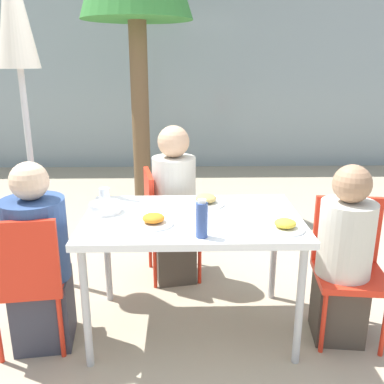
# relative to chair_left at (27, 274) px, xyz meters

# --- Properties ---
(ground_plane) EXTENTS (24.00, 24.00, 0.00)m
(ground_plane) POSITION_rel_chair_left_xyz_m (0.93, 0.20, -0.49)
(ground_plane) COLOR tan
(building_facade) EXTENTS (10.00, 0.20, 3.00)m
(building_facade) POSITION_rel_chair_left_xyz_m (0.93, 4.63, 1.01)
(building_facade) COLOR #89999E
(building_facade) RESTS_ON ground
(dining_table) EXTENTS (1.28, 0.81, 0.76)m
(dining_table) POSITION_rel_chair_left_xyz_m (0.93, 0.20, 0.20)
(dining_table) COLOR white
(dining_table) RESTS_ON ground
(chair_left) EXTENTS (0.45, 0.45, 0.85)m
(chair_left) POSITION_rel_chair_left_xyz_m (0.00, 0.00, 0.00)
(chair_left) COLOR red
(chair_left) RESTS_ON ground
(person_left) EXTENTS (0.36, 0.36, 1.12)m
(person_left) POSITION_rel_chair_left_xyz_m (0.04, 0.09, 0.03)
(person_left) COLOR #383842
(person_left) RESTS_ON ground
(chair_right) EXTENTS (0.44, 0.44, 0.85)m
(chair_right) POSITION_rel_chair_left_xyz_m (1.88, 0.17, 0.00)
(chair_right) COLOR red
(chair_right) RESTS_ON ground
(person_right) EXTENTS (0.32, 0.32, 1.09)m
(person_right) POSITION_rel_chair_left_xyz_m (1.82, 0.09, 0.03)
(person_right) COLOR #473D33
(person_right) RESTS_ON ground
(chair_far) EXTENTS (0.46, 0.46, 0.85)m
(chair_far) POSITION_rel_chair_left_xyz_m (0.72, 0.89, 0.00)
(chair_far) COLOR red
(chair_far) RESTS_ON ground
(person_far) EXTENTS (0.33, 0.33, 1.20)m
(person_far) POSITION_rel_chair_left_xyz_m (0.81, 0.85, 0.09)
(person_far) COLOR #473D33
(person_far) RESTS_ON ground
(closed_umbrella) EXTENTS (0.36, 0.36, 2.39)m
(closed_umbrella) POSITION_rel_chair_left_xyz_m (-0.22, 0.87, 1.27)
(closed_umbrella) COLOR #333333
(closed_umbrella) RESTS_ON ground
(plate_0) EXTENTS (0.24, 0.24, 0.07)m
(plate_0) POSITION_rel_chair_left_xyz_m (1.02, 0.41, 0.29)
(plate_0) COLOR white
(plate_0) RESTS_ON dining_table
(plate_1) EXTENTS (0.21, 0.21, 0.06)m
(plate_1) POSITION_rel_chair_left_xyz_m (1.43, -0.02, 0.29)
(plate_1) COLOR white
(plate_1) RESTS_ON dining_table
(plate_2) EXTENTS (0.23, 0.23, 0.06)m
(plate_2) POSITION_rel_chair_left_xyz_m (0.71, 0.07, 0.29)
(plate_2) COLOR white
(plate_2) RESTS_ON dining_table
(bottle) EXTENTS (0.06, 0.06, 0.21)m
(bottle) POSITION_rel_chair_left_xyz_m (0.97, -0.11, 0.36)
(bottle) COLOR #334C8E
(bottle) RESTS_ON dining_table
(drinking_cup) EXTENTS (0.07, 0.07, 0.10)m
(drinking_cup) POSITION_rel_chair_left_xyz_m (0.38, 0.45, 0.32)
(drinking_cup) COLOR white
(drinking_cup) RESTS_ON dining_table
(salad_bowl) EXTENTS (0.19, 0.19, 0.06)m
(salad_bowl) POSITION_rel_chair_left_xyz_m (0.41, 0.28, 0.30)
(salad_bowl) COLOR white
(salad_bowl) RESTS_ON dining_table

